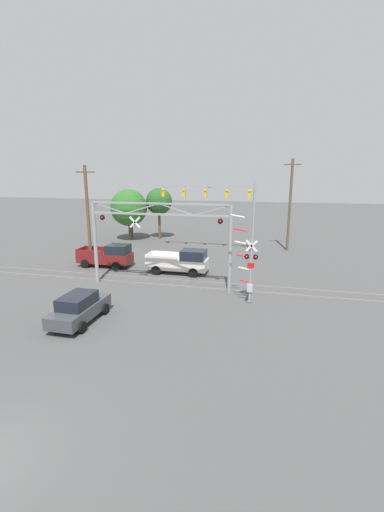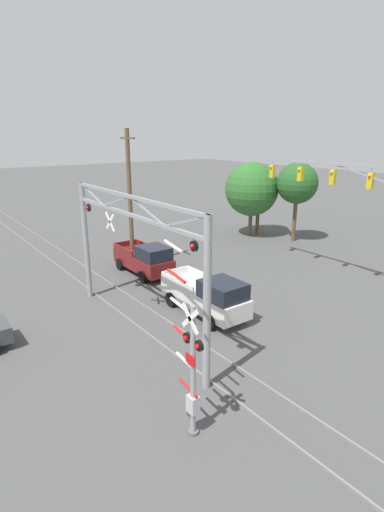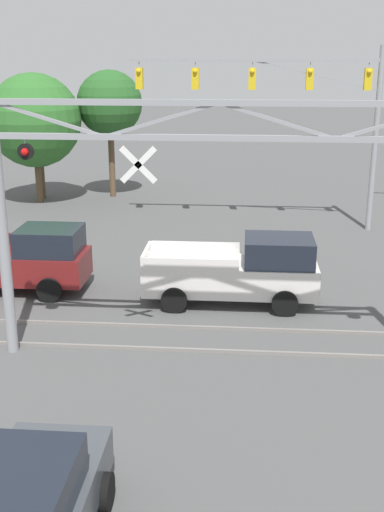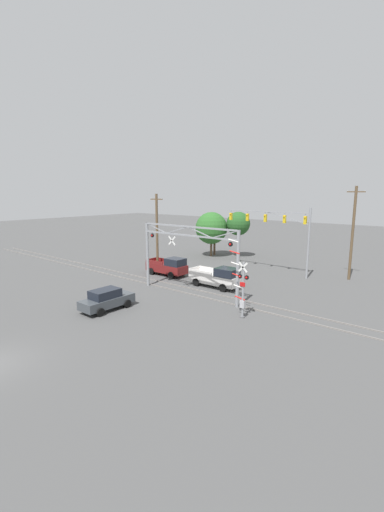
# 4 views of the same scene
# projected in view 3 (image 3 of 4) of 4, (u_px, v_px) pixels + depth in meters

# --- Properties ---
(rail_track_near) EXTENTS (80.00, 0.08, 0.10)m
(rail_track_near) POSITION_uv_depth(u_px,v_px,m) (216.00, 351.00, 16.42)
(rail_track_near) COLOR gray
(rail_track_near) RESTS_ON ground_plane
(rail_track_far) EXTENTS (80.00, 0.08, 0.10)m
(rail_track_far) POSITION_uv_depth(u_px,v_px,m) (219.00, 328.00, 17.79)
(rail_track_far) COLOR gray
(rail_track_far) RESTS_ON ground_plane
(crossing_gantry) EXTENTS (10.78, 0.30, 6.35)m
(crossing_gantry) POSITION_uv_depth(u_px,v_px,m) (217.00, 199.00, 14.93)
(crossing_gantry) COLOR gray
(crossing_gantry) RESTS_ON ground_plane
(traffic_signal_span) EXTENTS (10.54, 0.39, 7.67)m
(traffic_signal_span) POSITION_uv_depth(u_px,v_px,m) (307.00, 101.00, 26.57)
(traffic_signal_span) COLOR gray
(traffic_signal_span) RESTS_ON ground_plane
(pickup_truck_lead) EXTENTS (5.23, 2.08, 2.11)m
(pickup_truck_lead) POSITION_uv_depth(u_px,v_px,m) (240.00, 271.00, 19.45)
(pickup_truck_lead) COLOR silver
(pickup_truck_lead) RESTS_ON ground_plane
(pickup_truck_following) EXTENTS (4.95, 2.08, 2.11)m
(pickup_truck_following) POSITION_uv_depth(u_px,v_px,m) (18.00, 260.00, 20.51)
(pickup_truck_following) COLOR maroon
(pickup_truck_following) RESTS_ON ground_plane
(background_tree_beyond_span) EXTENTS (3.38, 3.38, 6.57)m
(background_tree_beyond_span) POSITION_uv_depth(u_px,v_px,m) (110.00, 104.00, 33.05)
(background_tree_beyond_span) COLOR brown
(background_tree_beyond_span) RESTS_ON ground_plane
(background_tree_far_left_verge) EXTENTS (4.64, 4.64, 6.48)m
(background_tree_far_left_verge) POSITION_uv_depth(u_px,v_px,m) (34.00, 121.00, 31.90)
(background_tree_far_left_verge) COLOR brown
(background_tree_far_left_verge) RESTS_ON ground_plane
(background_tree_far_right_verge) EXTENTS (2.90, 2.90, 6.10)m
(background_tree_far_right_verge) POSITION_uv_depth(u_px,v_px,m) (37.00, 109.00, 32.81)
(background_tree_far_right_verge) COLOR brown
(background_tree_far_right_verge) RESTS_ON ground_plane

